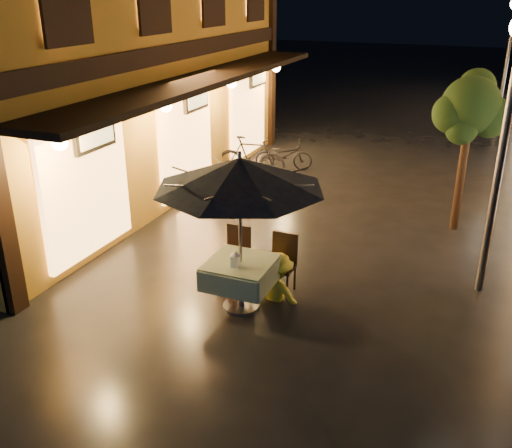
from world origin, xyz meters
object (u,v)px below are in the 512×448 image
at_px(table_lantern, 235,258).
at_px(streetlamp_near, 509,110).
at_px(person_orange, 229,247).
at_px(person_yellow, 277,255).
at_px(patio_umbrella, 240,173).
at_px(cafe_table, 241,273).
at_px(bicycle_0, 224,189).

bearing_deg(table_lantern, streetlamp_near, 32.80).
xyz_separation_m(person_orange, person_yellow, (0.86, -0.08, 0.04)).
bearing_deg(table_lantern, patio_umbrella, 90.00).
bearing_deg(cafe_table, streetlamp_near, 30.51).
bearing_deg(patio_umbrella, bicycle_0, 118.85).
xyz_separation_m(streetlamp_near, bicycle_0, (-5.49, 1.90, -2.52)).
distance_m(cafe_table, person_orange, 0.75).
height_order(streetlamp_near, table_lantern, streetlamp_near).
xyz_separation_m(table_lantern, bicycle_0, (-2.13, 4.06, -0.52)).
bearing_deg(table_lantern, person_yellow, 60.04).
xyz_separation_m(cafe_table, bicycle_0, (-2.13, 3.87, -0.19)).
xyz_separation_m(person_orange, bicycle_0, (-1.67, 3.30, -0.29)).
bearing_deg(person_orange, person_yellow, -176.05).
height_order(cafe_table, person_orange, person_orange).
height_order(patio_umbrella, person_yellow, patio_umbrella).
xyz_separation_m(streetlamp_near, cafe_table, (-3.35, -1.98, -2.33)).
height_order(streetlamp_near, person_orange, streetlamp_near).
distance_m(person_yellow, bicycle_0, 4.23).
relative_size(cafe_table, bicycle_0, 0.65).
relative_size(streetlamp_near, person_yellow, 2.90).
distance_m(person_orange, person_yellow, 0.87).
xyz_separation_m(patio_umbrella, table_lantern, (0.00, -0.19, -1.23)).
relative_size(table_lantern, person_orange, 0.18).
xyz_separation_m(patio_umbrella, person_yellow, (0.40, 0.50, -1.42)).
relative_size(cafe_table, patio_umbrella, 0.40).
distance_m(cafe_table, table_lantern, 0.38).
xyz_separation_m(table_lantern, person_yellow, (0.40, 0.69, -0.19)).
relative_size(streetlamp_near, person_orange, 3.06).
xyz_separation_m(cafe_table, person_orange, (-0.47, 0.58, 0.10)).
relative_size(person_orange, bicycle_0, 0.90).
bearing_deg(cafe_table, person_yellow, 51.70).
bearing_deg(patio_umbrella, person_orange, 128.97).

